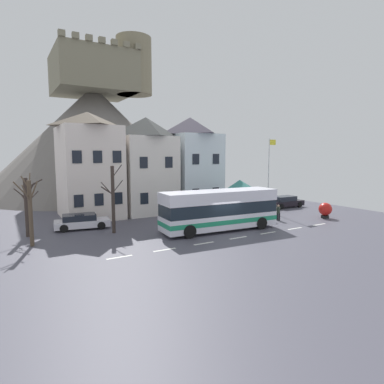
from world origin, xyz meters
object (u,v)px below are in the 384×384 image
townhouse_01 (147,166)px  bare_tree_01 (30,210)px  townhouse_02 (190,163)px  flagpole (269,170)px  bus_shelter (240,187)px  townhouse_00 (89,165)px  transit_bus (220,210)px  parked_car_01 (81,222)px  hilltop_castle (95,137)px  public_bench (229,209)px  parked_car_02 (285,202)px  bare_tree_00 (113,199)px  parked_car_00 (256,205)px  harbour_buoy (325,210)px  pedestrian_01 (278,212)px  bare_tree_02 (27,206)px  pedestrian_00 (269,211)px

townhouse_01 → bare_tree_01: townhouse_01 is taller
townhouse_02 → flagpole: bearing=-50.2°
bare_tree_01 → bus_shelter: bearing=3.0°
townhouse_00 → townhouse_02: bearing=-0.0°
transit_bus → parked_car_01: transit_bus is taller
hilltop_castle → public_bench: bearing=-74.3°
parked_car_02 → bare_tree_00: bare_tree_00 is taller
townhouse_01 → hilltop_castle: size_ratio=0.30×
townhouse_00 → transit_bus: (7.62, -11.32, -3.46)m
parked_car_02 → public_bench: 8.16m
parked_car_00 → harbour_buoy: bearing=-59.4°
townhouse_01 → parked_car_00: size_ratio=2.33×
parked_car_01 → parked_car_02: 22.84m
flagpole → hilltop_castle: bearing=113.7°
hilltop_castle → parked_car_01: (-7.51, -24.61, -8.26)m
hilltop_castle → harbour_buoy: 35.66m
hilltop_castle → pedestrian_01: bearing=-73.3°
bus_shelter → parked_car_01: 14.90m
parked_car_02 → public_bench: size_ratio=2.80×
parked_car_02 → flagpole: bearing=-162.5°
townhouse_01 → bare_tree_02: 12.86m
bus_shelter → bare_tree_01: size_ratio=0.75×
townhouse_00 → bare_tree_01: (-5.92, -8.71, -2.65)m
parked_car_01 → townhouse_02: bearing=28.9°
townhouse_00 → pedestrian_01: 18.74m
townhouse_02 → flagpole: size_ratio=1.33×
pedestrian_01 → bare_tree_00: (-14.72, 2.98, 1.92)m
transit_bus → harbour_buoy: bearing=-1.1°
bare_tree_00 → bare_tree_01: bearing=-171.8°
parked_car_00 → townhouse_02: bearing=131.1°
pedestrian_00 → public_bench: pedestrian_00 is taller
transit_bus → bare_tree_01: 13.81m
townhouse_01 → townhouse_02: bearing=8.2°
townhouse_02 → parked_car_01: 15.02m
transit_bus → parked_car_01: size_ratio=2.17×
parked_car_00 → bare_tree_00: size_ratio=0.79×
townhouse_02 → transit_bus: size_ratio=1.04×
public_bench → parked_car_01: bearing=176.8°
public_bench → harbour_buoy: harbour_buoy is taller
flagpole → bare_tree_00: 17.35m
pedestrian_00 → bare_tree_00: bearing=168.9°
townhouse_01 → parked_car_00: bearing=-26.5°
parked_car_01 → townhouse_00: bearing=77.2°
parked_car_00 → bare_tree_00: bare_tree_00 is taller
bus_shelter → bare_tree_00: bearing=-179.4°
parked_car_01 → bus_shelter: bearing=-2.2°
flagpole → bare_tree_00: flagpole is taller
hilltop_castle → transit_bus: 31.75m
hilltop_castle → harbour_buoy: size_ratio=22.41×
townhouse_01 → harbour_buoy: (13.74, -11.50, -4.15)m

